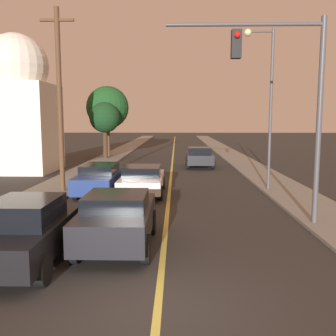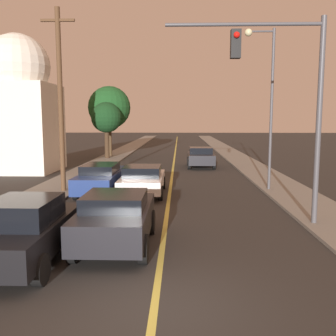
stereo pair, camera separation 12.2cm
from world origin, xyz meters
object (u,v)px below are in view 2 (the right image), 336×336
at_px(traffic_signal_mast, 286,86).
at_px(domed_building_left, 20,106).
at_px(car_outer_lane_second, 101,178).
at_px(utility_pole_left, 60,98).
at_px(car_far_oncoming, 201,157).
at_px(streetlamp_right, 266,90).
at_px(car_near_lane_second, 143,179).
at_px(tree_left_far, 109,108).
at_px(car_outer_lane_front, 26,230).
at_px(tree_left_near, 106,118).
at_px(car_near_lane_front, 116,218).

bearing_deg(traffic_signal_mast, domed_building_left, 137.54).
distance_m(car_outer_lane_second, utility_pole_left, 4.29).
xyz_separation_m(car_far_oncoming, streetlamp_right, (2.60, -9.53, 4.25)).
distance_m(car_near_lane_second, tree_left_far, 19.42).
distance_m(car_outer_lane_front, traffic_signal_mast, 8.95).
xyz_separation_m(car_outer_lane_front, car_outer_lane_second, (-0.00, 9.02, -0.07)).
height_order(car_outer_lane_front, tree_left_far, tree_left_far).
height_order(car_outer_lane_front, domed_building_left, domed_building_left).
bearing_deg(car_outer_lane_second, tree_left_near, 99.96).
relative_size(utility_pole_left, domed_building_left, 0.93).
bearing_deg(car_far_oncoming, streetlamp_right, 105.28).
bearing_deg(car_outer_lane_second, utility_pole_left, 178.43).
distance_m(traffic_signal_mast, utility_pole_left, 10.68).
xyz_separation_m(car_near_lane_front, car_near_lane_second, (0.00, 7.58, -0.11)).
relative_size(streetlamp_right, tree_left_near, 1.54).
relative_size(car_outer_lane_front, car_far_oncoming, 1.09).
bearing_deg(car_near_lane_front, domed_building_left, 120.75).
relative_size(car_outer_lane_second, tree_left_far, 0.78).
relative_size(utility_pole_left, tree_left_far, 1.30).
bearing_deg(car_outer_lane_second, traffic_signal_mast, -36.94).
relative_size(car_near_lane_front, car_outer_lane_second, 0.78).
height_order(car_near_lane_second, tree_left_far, tree_left_far).
bearing_deg(car_near_lane_second, car_outer_lane_second, 174.57).
distance_m(car_near_lane_front, car_near_lane_second, 7.58).
distance_m(car_outer_lane_front, car_outer_lane_second, 9.02).
xyz_separation_m(car_outer_lane_front, traffic_signal_mast, (7.25, 3.56, 3.84)).
xyz_separation_m(tree_left_far, domed_building_left, (-4.28, -10.37, -0.21)).
relative_size(car_outer_lane_front, tree_left_near, 0.84).
height_order(car_outer_lane_second, utility_pole_left, utility_pole_left).
bearing_deg(domed_building_left, utility_pole_left, -55.52).
bearing_deg(tree_left_far, car_near_lane_second, -74.86).
relative_size(car_near_lane_front, domed_building_left, 0.43).
xyz_separation_m(car_near_lane_second, tree_left_near, (-4.86, 16.24, 3.03)).
bearing_deg(car_outer_lane_second, car_near_lane_front, -75.27).
relative_size(car_outer_lane_second, traffic_signal_mast, 0.77).
xyz_separation_m(car_outer_lane_second, car_far_oncoming, (5.43, 10.33, 0.01)).
relative_size(car_outer_lane_front, tree_left_far, 0.64).
height_order(car_near_lane_front, car_outer_lane_second, car_near_lane_front).
distance_m(car_near_lane_second, tree_left_near, 17.22).
height_order(car_near_lane_second, domed_building_left, domed_building_left).
distance_m(car_near_lane_front, domed_building_left, 18.46).
bearing_deg(car_near_lane_front, car_outer_lane_second, 104.73).
relative_size(streetlamp_right, domed_building_left, 0.84).
relative_size(car_outer_lane_second, domed_building_left, 0.55).
distance_m(tree_left_near, domed_building_left, 9.39).
relative_size(car_far_oncoming, utility_pole_left, 0.45).
bearing_deg(utility_pole_left, traffic_signal_mast, -31.03).
bearing_deg(domed_building_left, car_outer_lane_second, -47.18).
height_order(car_far_oncoming, streetlamp_right, streetlamp_right).
distance_m(car_far_oncoming, streetlamp_right, 10.75).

